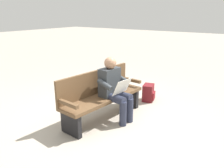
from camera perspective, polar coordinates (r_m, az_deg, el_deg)
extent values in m
plane|color=#A89E8E|center=(4.42, -1.98, -8.49)|extent=(40.00, 40.00, 0.00)
cube|color=brown|center=(4.26, -2.04, -3.41)|extent=(1.84, 0.64, 0.06)
cube|color=brown|center=(4.31, -4.19, 0.43)|extent=(1.80, 0.21, 0.45)
cube|color=brown|center=(4.84, 4.74, 1.01)|extent=(0.10, 0.48, 0.06)
cube|color=brown|center=(3.67, -11.08, -4.78)|extent=(0.10, 0.48, 0.06)
cube|color=black|center=(4.92, 4.29, -3.30)|extent=(0.12, 0.44, 0.39)
cube|color=black|center=(3.85, -10.17, -9.75)|extent=(0.12, 0.44, 0.39)
cube|color=#33383D|center=(4.20, -0.62, 0.51)|extent=(0.42, 0.25, 0.52)
sphere|color=#A87A5B|center=(4.10, -0.43, 5.26)|extent=(0.22, 0.22, 0.22)
cylinder|color=#282D42|center=(4.23, 2.43, -2.90)|extent=(0.19, 0.43, 0.15)
cylinder|color=#282D42|center=(4.08, 0.69, -3.65)|extent=(0.19, 0.43, 0.15)
cylinder|color=#282D42|center=(4.22, 4.42, -6.53)|extent=(0.13, 0.13, 0.45)
cylinder|color=#282D42|center=(4.07, 2.75, -7.42)|extent=(0.13, 0.13, 0.45)
cylinder|color=#33383D|center=(4.31, 2.47, 1.30)|extent=(0.12, 0.32, 0.18)
cylinder|color=#33383D|center=(3.96, -1.81, -0.18)|extent=(0.12, 0.32, 0.18)
cube|color=silver|center=(4.03, 2.60, -0.65)|extent=(0.41, 0.17, 0.27)
cube|color=maroon|center=(5.25, 9.00, -2.15)|extent=(0.35, 0.29, 0.38)
cube|color=maroon|center=(5.25, 10.34, -2.89)|extent=(0.21, 0.09, 0.17)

